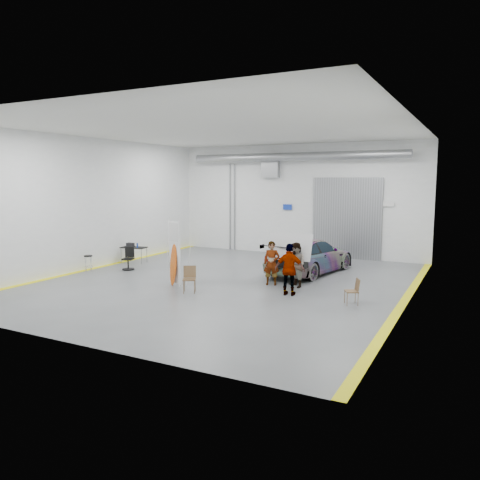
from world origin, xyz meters
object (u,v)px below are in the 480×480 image
at_px(person_b, 296,265).
at_px(work_table, 133,247).
at_px(folding_chair_far, 351,296).
at_px(office_chair, 129,260).
at_px(shop_stool, 88,264).
at_px(sedan_car, 310,256).
at_px(person_c, 290,270).
at_px(folding_chair_near, 190,284).
at_px(person_a, 272,263).
at_px(surfboard_display, 175,258).

bearing_deg(person_b, work_table, -149.00).
distance_m(folding_chair_far, office_chair, 10.62).
height_order(folding_chair_far, shop_stool, folding_chair_far).
height_order(sedan_car, folding_chair_far, sedan_car).
height_order(sedan_car, person_c, person_c).
bearing_deg(work_table, office_chair, -55.38).
relative_size(folding_chair_near, folding_chair_far, 1.10).
bearing_deg(person_b, folding_chair_near, -101.05).
relative_size(sedan_car, folding_chair_far, 6.07).
bearing_deg(person_a, office_chair, 165.36).
xyz_separation_m(person_b, folding_chair_far, (2.52, -1.51, -0.59)).
height_order(person_c, work_table, person_c).
height_order(shop_stool, office_chair, office_chair).
xyz_separation_m(person_c, office_chair, (-8.27, 1.12, -0.48)).
distance_m(person_b, person_c, 1.33).
bearing_deg(person_c, folding_chair_far, 167.86).
bearing_deg(sedan_car, person_b, 107.97).
height_order(person_b, folding_chair_near, person_b).
bearing_deg(person_c, person_b, -85.68).
distance_m(person_c, office_chair, 8.36).
bearing_deg(surfboard_display, office_chair, 177.34).
height_order(work_table, office_chair, office_chair).
relative_size(person_c, folding_chair_near, 1.94).
bearing_deg(folding_chair_far, person_a, -140.67).
distance_m(folding_chair_near, work_table, 7.14).
height_order(person_a, person_b, same).
height_order(sedan_car, person_b, person_b).
relative_size(person_a, office_chair, 1.68).
bearing_deg(folding_chair_near, folding_chair_far, -17.81).
distance_m(sedan_car, folding_chair_far, 5.37).
relative_size(sedan_car, folding_chair_near, 5.51).
bearing_deg(person_c, person_a, -52.04).
relative_size(person_a, shop_stool, 2.31).
xyz_separation_m(folding_chair_near, shop_stool, (-6.15, 1.16, 0.07)).
bearing_deg(surfboard_display, shop_stool, -163.73).
bearing_deg(folding_chair_near, shop_stool, 140.83).
height_order(person_a, surfboard_display, surfboard_display).
height_order(person_c, office_chair, person_c).
relative_size(person_b, office_chair, 1.68).
xyz_separation_m(person_a, folding_chair_near, (-2.15, -2.53, -0.56)).
relative_size(shop_stool, office_chair, 0.73).
height_order(surfboard_display, office_chair, surfboard_display).
relative_size(sedan_car, shop_stool, 7.06).
bearing_deg(folding_chair_far, folding_chair_near, -107.30).
distance_m(sedan_car, person_b, 2.98).
distance_m(person_a, office_chair, 7.05).
bearing_deg(surfboard_display, folding_chair_far, 25.04).
distance_m(surfboard_display, folding_chair_far, 6.80).
distance_m(person_a, folding_chair_near, 3.37).
bearing_deg(office_chair, work_table, 106.55).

